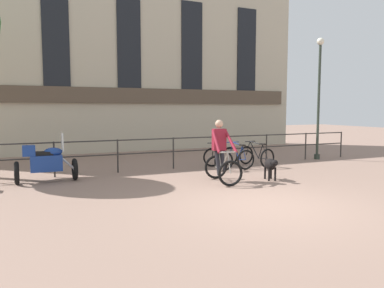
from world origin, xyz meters
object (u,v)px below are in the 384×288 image
Objects in this scene: parked_motorcycle at (46,162)px; parked_bicycle_mid_left at (238,157)px; dog at (271,165)px; parked_bicycle_mid_right at (257,156)px; cyclist_with_bike at (221,154)px; parked_bicycle_near_lamp at (218,158)px; street_lamp at (319,92)px.

parked_bicycle_mid_left is at bearing -89.32° from parked_motorcycle.
dog is 2.59m from parked_bicycle_mid_right.
parked_bicycle_mid_left is 0.77m from parked_bicycle_mid_right.
cyclist_with_bike is at bearing 178.47° from dog.
parked_bicycle_near_lamp and parked_bicycle_mid_right have the same top height.
cyclist_with_bike is 1.46m from dog.
parked_bicycle_mid_right is (1.54, 0.00, -0.00)m from parked_bicycle_near_lamp.
parked_bicycle_mid_left and parked_bicycle_mid_right have the same top height.
parked_bicycle_near_lamp is (5.35, 0.08, -0.20)m from parked_motorcycle.
street_lamp is (3.99, 0.51, 2.29)m from parked_bicycle_mid_left.
street_lamp is (10.11, 0.59, 2.08)m from parked_motorcycle.
cyclist_with_bike is at bearing -156.78° from street_lamp.
parked_bicycle_near_lamp is 0.98× the size of parked_bicycle_mid_right.
dog is 0.71× the size of parked_bicycle_mid_right.
parked_bicycle_near_lamp is 5.30m from street_lamp.
parked_motorcycle reaches higher than dog.
street_lamp reaches higher than parked_bicycle_near_lamp.
dog is 0.72× the size of parked_bicycle_near_lamp.
parked_motorcycle is (-4.42, 1.85, -0.20)m from cyclist_with_bike.
parked_bicycle_near_lamp is at bearing -9.99° from parked_bicycle_mid_right.
parked_motorcycle is 1.33× the size of parked_bicycle_mid_right.
parked_bicycle_mid_left is at bearing 56.60° from cyclist_with_bike.
parked_bicycle_mid_left is (6.12, 0.08, -0.20)m from parked_motorcycle.
parked_bicycle_near_lamp is at bearing 115.72° from dog.
parked_bicycle_mid_left is 0.92× the size of parked_bicycle_mid_right.
street_lamp is at bearing -172.23° from parked_bicycle_mid_left.
dog is (1.36, -0.41, -0.33)m from cyclist_with_bike.
parked_bicycle_near_lamp is 0.25× the size of street_lamp.
parked_bicycle_mid_left is at bearing 97.06° from dog.
parked_bicycle_mid_right is (2.47, 1.93, -0.41)m from cyclist_with_bike.
parked_motorcycle is at bearing -9.33° from parked_bicycle_mid_right.
parked_bicycle_mid_left is at bearing -173.34° from parked_bicycle_near_lamp.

